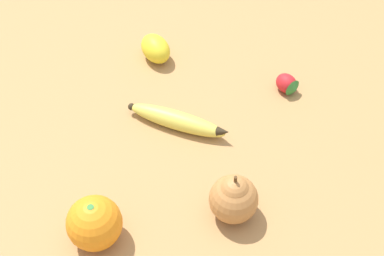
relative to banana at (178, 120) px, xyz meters
name	(u,v)px	position (x,y,z in m)	size (l,w,h in m)	color
ground_plane	(199,149)	(0.05, -0.04, -0.02)	(3.00, 3.00, 0.00)	#A87A47
banana	(178,120)	(0.00, 0.00, 0.00)	(0.20, 0.06, 0.04)	#DBCC4C
orange	(94,223)	(-0.06, -0.26, 0.03)	(0.08, 0.08, 0.08)	orange
pear	(234,198)	(0.13, -0.16, 0.03)	(0.08, 0.08, 0.10)	#B2753D
strawberry	(288,84)	(0.18, 0.15, 0.00)	(0.06, 0.06, 0.04)	red
lemon	(155,48)	(-0.10, 0.18, 0.01)	(0.09, 0.09, 0.05)	yellow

